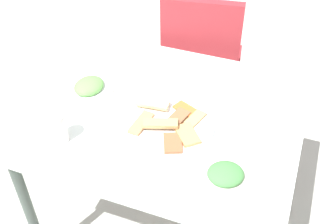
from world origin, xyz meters
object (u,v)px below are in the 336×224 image
object	(u,v)px
paper_napkin	(267,121)
spoon	(268,118)
dining_table	(167,127)
soda_can	(58,128)
fork	(266,123)
salad_plate_greens	(225,175)
pide_platter	(170,124)
dining_chair	(201,59)
salad_plate_rice	(89,87)

from	to	relation	value
paper_napkin	spoon	world-z (taller)	spoon
dining_table	soda_can	bearing A→B (deg)	-138.16
soda_can	fork	bearing A→B (deg)	26.49
paper_napkin	fork	distance (m)	0.02
fork	spoon	size ratio (longest dim) A/B	1.05
paper_napkin	spoon	distance (m)	0.02
spoon	soda_can	bearing A→B (deg)	-152.95
salad_plate_greens	soda_can	size ratio (longest dim) A/B	1.84
paper_napkin	dining_table	bearing A→B (deg)	-167.57
salad_plate_greens	pide_platter	bearing A→B (deg)	145.73
dining_table	fork	xyz separation A→B (m)	(0.39, 0.07, 0.08)
dining_table	fork	world-z (taller)	fork
dining_table	paper_napkin	size ratio (longest dim) A/B	8.81
pide_platter	salad_plate_greens	bearing A→B (deg)	-34.27
pide_platter	soda_can	bearing A→B (deg)	-149.21
dining_chair	fork	world-z (taller)	dining_chair
fork	spoon	bearing A→B (deg)	85.94
dining_table	soda_can	world-z (taller)	soda_can
dining_table	paper_napkin	distance (m)	0.40
dining_chair	soda_can	xyz separation A→B (m)	(-0.26, -0.96, 0.25)
dining_chair	salad_plate_rice	bearing A→B (deg)	-114.75
paper_napkin	fork	xyz separation A→B (m)	(0.00, -0.02, 0.00)
dining_chair	salad_plate_rice	distance (m)	0.76
salad_plate_greens	fork	xyz separation A→B (m)	(0.08, 0.32, -0.01)
pide_platter	soda_can	world-z (taller)	soda_can
dining_table	salad_plate_greens	world-z (taller)	salad_plate_greens
salad_plate_greens	paper_napkin	size ratio (longest dim) A/B	1.86
pide_platter	fork	distance (m)	0.37
dining_table	spoon	bearing A→B (deg)	14.95
soda_can	paper_napkin	xyz separation A→B (m)	(0.70, 0.37, -0.06)
paper_napkin	dining_chair	bearing A→B (deg)	126.27
salad_plate_rice	soda_can	distance (m)	0.31
salad_plate_greens	fork	size ratio (longest dim) A/B	1.33
salad_plate_greens	paper_napkin	world-z (taller)	salad_plate_greens
pide_platter	fork	bearing A→B (deg)	21.68
dining_chair	salad_plate_greens	distance (m)	1.02
pide_platter	paper_napkin	size ratio (longest dim) A/B	2.84
pide_platter	spoon	world-z (taller)	pide_platter
salad_plate_rice	spoon	size ratio (longest dim) A/B	1.27
pide_platter	spoon	bearing A→B (deg)	26.64
dining_chair	salad_plate_greens	xyz separation A→B (m)	(0.36, -0.93, 0.20)
dining_chair	fork	bearing A→B (deg)	-54.54
dining_table	soda_can	distance (m)	0.45
pide_platter	soda_can	xyz separation A→B (m)	(-0.36, -0.21, 0.05)
pide_platter	soda_can	distance (m)	0.42
pide_platter	fork	xyz separation A→B (m)	(0.35, 0.14, -0.01)
spoon	fork	bearing A→B (deg)	-91.74
pide_platter	salad_plate_rice	world-z (taller)	salad_plate_rice
salad_plate_greens	soda_can	xyz separation A→B (m)	(-0.62, -0.03, 0.05)
dining_table	salad_plate_rice	xyz separation A→B (m)	(-0.36, 0.02, 0.10)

